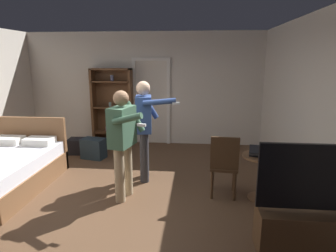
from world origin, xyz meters
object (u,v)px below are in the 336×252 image
(suitcase_small, at_px, (82,146))
(tv_flatscreen, at_px, (312,222))
(laptop, at_px, (260,153))
(bed, at_px, (4,170))
(person_striped_shirt, at_px, (145,124))
(bookshelf, at_px, (113,104))
(bottle_on_table, at_px, (274,151))
(side_table, at_px, (261,170))
(wooden_chair, at_px, (224,164))
(suitcase_dark, at_px, (94,148))
(person_blue_shirt, at_px, (123,137))

(suitcase_small, bearing_deg, tv_flatscreen, -42.59)
(laptop, bearing_deg, bed, 179.32)
(person_striped_shirt, bearing_deg, bookshelf, 118.87)
(bottle_on_table, bearing_deg, side_table, 150.26)
(tv_flatscreen, xyz_separation_m, suitcase_small, (-3.85, 3.11, -0.20))
(bed, bearing_deg, wooden_chair, -0.00)
(bed, height_order, suitcase_dark, bed)
(suitcase_dark, bearing_deg, person_striped_shirt, -24.11)
(bottle_on_table, relative_size, person_blue_shirt, 0.14)
(laptop, distance_m, wooden_chair, 0.56)
(bookshelf, distance_m, person_blue_shirt, 3.03)
(suitcase_small, bearing_deg, wooden_chair, -35.34)
(bookshelf, relative_size, side_table, 2.69)
(laptop, height_order, person_blue_shirt, person_blue_shirt)
(side_table, xyz_separation_m, bottle_on_table, (0.14, -0.08, 0.33))
(bed, relative_size, suitcase_dark, 4.22)
(side_table, relative_size, bottle_on_table, 3.12)
(wooden_chair, bearing_deg, suitcase_small, 148.34)
(person_blue_shirt, bearing_deg, bed, 175.24)
(bookshelf, height_order, suitcase_small, bookshelf)
(bookshelf, bearing_deg, bed, -112.30)
(bookshelf, distance_m, laptop, 4.08)
(tv_flatscreen, relative_size, laptop, 3.34)
(bookshelf, bearing_deg, laptop, -42.34)
(tv_flatscreen, xyz_separation_m, laptop, (-0.33, 1.20, 0.39))
(tv_flatscreen, bearing_deg, person_blue_shirt, 155.36)
(suitcase_dark, bearing_deg, bed, -109.13)
(wooden_chair, distance_m, suitcase_small, 3.56)
(bed, height_order, tv_flatscreen, tv_flatscreen)
(bed, bearing_deg, suitcase_small, 72.50)
(bed, distance_m, bottle_on_table, 4.32)
(tv_flatscreen, relative_size, side_table, 1.80)
(wooden_chair, bearing_deg, person_striped_shirt, 156.90)
(bottle_on_table, bearing_deg, bookshelf, 138.90)
(bottle_on_table, height_order, wooden_chair, wooden_chair)
(person_striped_shirt, distance_m, suitcase_small, 2.29)
(person_blue_shirt, relative_size, suitcase_small, 2.85)
(tv_flatscreen, height_order, suitcase_dark, tv_flatscreen)
(side_table, xyz_separation_m, suitcase_dark, (-3.17, 1.56, -0.25))
(person_striped_shirt, relative_size, suitcase_dark, 3.62)
(laptop, height_order, suitcase_dark, laptop)
(side_table, bearing_deg, wooden_chair, 179.35)
(wooden_chair, bearing_deg, tv_flatscreen, -56.11)
(bottle_on_table, distance_m, suitcase_dark, 3.74)
(bookshelf, relative_size, wooden_chair, 1.90)
(bed, bearing_deg, side_table, -0.09)
(tv_flatscreen, bearing_deg, bookshelf, 130.20)
(bookshelf, xyz_separation_m, person_blue_shirt, (0.98, -2.87, -0.05))
(side_table, xyz_separation_m, person_striped_shirt, (-1.87, 0.57, 0.54))
(person_blue_shirt, bearing_deg, suitcase_dark, 122.73)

